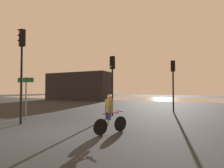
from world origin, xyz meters
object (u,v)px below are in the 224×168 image
(traffic_light_center, at_px, (112,74))
(traffic_light_far_right, at_px, (173,76))
(traffic_light_near_left, at_px, (22,59))
(cyclist, at_px, (110,114))
(distant_building, at_px, (78,86))
(direction_sign_post, at_px, (26,92))

(traffic_light_center, bearing_deg, traffic_light_far_right, -105.17)
(traffic_light_near_left, height_order, traffic_light_far_right, traffic_light_near_left)
(cyclist, bearing_deg, distant_building, 155.44)
(distant_building, bearing_deg, traffic_light_near_left, -61.15)
(traffic_light_far_right, height_order, cyclist, traffic_light_far_right)
(direction_sign_post, bearing_deg, cyclist, 158.56)
(traffic_light_center, bearing_deg, distant_building, -19.91)
(traffic_light_center, distance_m, cyclist, 5.44)
(traffic_light_far_right, bearing_deg, cyclist, 83.89)
(distant_building, relative_size, direction_sign_post, 4.68)
(traffic_light_center, xyz_separation_m, direction_sign_post, (-4.08, -3.74, -1.23))
(traffic_light_near_left, distance_m, direction_sign_post, 2.29)
(traffic_light_far_right, distance_m, direction_sign_post, 11.02)
(direction_sign_post, bearing_deg, traffic_light_near_left, 119.19)
(traffic_light_center, xyz_separation_m, traffic_light_far_right, (3.65, 4.01, 0.03))
(traffic_light_near_left, xyz_separation_m, traffic_light_far_right, (6.75, 8.81, -0.53))
(distant_building, xyz_separation_m, traffic_light_near_left, (10.94, -19.86, 1.03))
(distant_building, height_order, traffic_light_far_right, distant_building)
(traffic_light_center, height_order, cyclist, traffic_light_center)
(traffic_light_near_left, relative_size, cyclist, 3.12)
(cyclist, bearing_deg, traffic_light_far_right, 105.56)
(traffic_light_near_left, height_order, direction_sign_post, traffic_light_near_left)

